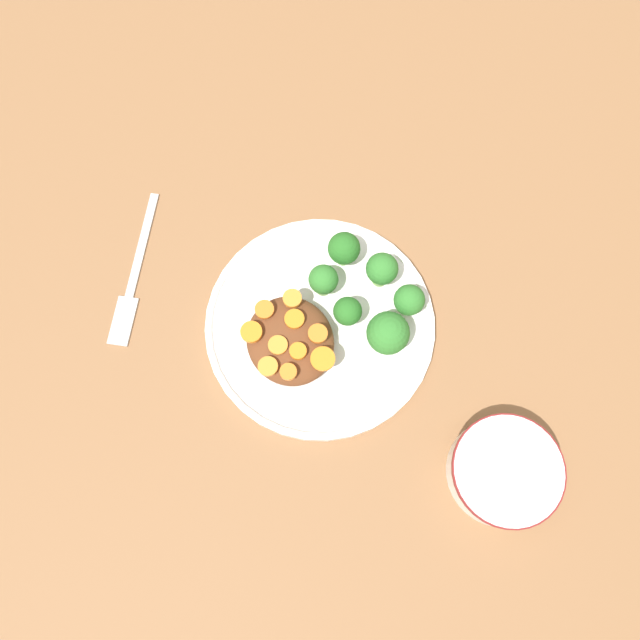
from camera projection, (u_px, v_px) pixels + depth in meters
name	position (u px, v px, depth m)	size (l,w,h in m)	color
ground_plane	(320.00, 327.00, 0.73)	(4.00, 4.00, 0.00)	#8C603D
plate	(320.00, 325.00, 0.72)	(0.26, 0.26, 0.02)	white
dip_bowl	(504.00, 471.00, 0.66)	(0.12, 0.12, 0.04)	white
stew_mound	(290.00, 341.00, 0.69)	(0.10, 0.10, 0.03)	brown
broccoli_floret_0	(409.00, 301.00, 0.69)	(0.03, 0.03, 0.05)	#7FA85B
broccoli_floret_1	(344.00, 249.00, 0.71)	(0.04, 0.04, 0.05)	#7FA85B
broccoli_floret_2	(382.00, 270.00, 0.70)	(0.04, 0.04, 0.05)	#759E51
broccoli_floret_3	(388.00, 333.00, 0.67)	(0.05, 0.05, 0.06)	#7FA85B
broccoli_floret_4	(348.00, 312.00, 0.68)	(0.03, 0.03, 0.05)	#7FA85B
broccoli_floret_5	(323.00, 280.00, 0.70)	(0.03, 0.03, 0.05)	#759E51
carrot_slice_0	(251.00, 332.00, 0.67)	(0.02, 0.02, 0.01)	orange
carrot_slice_1	(294.00, 319.00, 0.68)	(0.02, 0.02, 0.01)	orange
carrot_slice_2	(323.00, 359.00, 0.66)	(0.03, 0.03, 0.00)	orange
carrot_slice_3	(288.00, 372.00, 0.66)	(0.02, 0.02, 0.01)	orange
carrot_slice_4	(268.00, 366.00, 0.66)	(0.02, 0.02, 0.00)	orange
carrot_slice_5	(298.00, 351.00, 0.66)	(0.02, 0.02, 0.01)	orange
carrot_slice_6	(278.00, 345.00, 0.67)	(0.02, 0.02, 0.00)	orange
carrot_slice_7	(292.00, 298.00, 0.68)	(0.02, 0.02, 0.01)	orange
carrot_slice_8	(264.00, 309.00, 0.68)	(0.02, 0.02, 0.00)	orange
carrot_slice_9	(318.00, 334.00, 0.67)	(0.02, 0.02, 0.01)	orange
fork	(132.00, 282.00, 0.74)	(0.13, 0.17, 0.01)	silver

